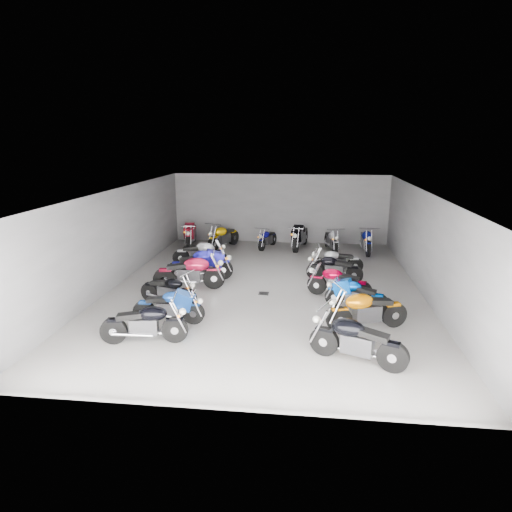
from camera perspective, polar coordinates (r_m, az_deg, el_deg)
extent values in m
plane|color=gray|center=(15.08, 1.16, -4.10)|extent=(14.00, 14.00, 0.00)
cube|color=slate|center=(21.51, 3.01, 5.92)|extent=(10.00, 0.10, 3.20)
cube|color=slate|center=(15.91, -17.05, 2.23)|extent=(0.10, 14.00, 3.20)
cube|color=slate|center=(15.03, 20.53, 1.24)|extent=(0.10, 14.00, 3.20)
cube|color=black|center=(14.38, 1.22, 8.15)|extent=(10.00, 14.00, 0.04)
cube|color=black|center=(14.61, 0.97, -4.70)|extent=(0.32, 0.32, 0.01)
cylinder|color=black|center=(11.34, -10.10, -9.06)|extent=(0.66, 0.24, 0.65)
cylinder|color=black|center=(11.62, -17.37, -8.93)|extent=(0.66, 0.26, 0.65)
cube|color=#2D2D30|center=(11.42, -13.81, -8.55)|extent=(0.70, 0.41, 0.40)
ellipsoid|color=black|center=(11.26, -12.79, -7.05)|extent=(0.74, 0.51, 0.36)
cube|color=black|center=(11.38, -15.50, -7.20)|extent=(0.65, 0.38, 0.18)
cylinder|color=black|center=(12.33, -7.82, -7.11)|extent=(0.60, 0.13, 0.60)
cylinder|color=black|center=(12.71, -13.79, -6.73)|extent=(0.60, 0.15, 0.60)
cube|color=#2D2D30|center=(12.47, -10.87, -6.53)|extent=(0.61, 0.29, 0.37)
ellipsoid|color=navy|center=(12.31, -10.02, -5.28)|extent=(0.64, 0.38, 0.34)
cube|color=black|center=(12.47, -12.25, -5.32)|extent=(0.57, 0.27, 0.17)
cylinder|color=black|center=(13.47, -8.55, -5.25)|extent=(0.60, 0.29, 0.59)
cylinder|color=black|center=(14.21, -13.11, -4.42)|extent=(0.60, 0.31, 0.59)
cube|color=#2D2D30|center=(13.80, -10.91, -4.46)|extent=(0.66, 0.44, 0.37)
ellipsoid|color=black|center=(13.60, -10.26, -3.41)|extent=(0.71, 0.54, 0.33)
cube|color=black|center=(13.89, -11.96, -3.27)|extent=(0.61, 0.42, 0.17)
cylinder|color=black|center=(15.04, -5.28, -2.78)|extent=(0.73, 0.27, 0.72)
cylinder|color=black|center=(15.19, -11.41, -2.84)|extent=(0.73, 0.29, 0.72)
cube|color=#2D2D30|center=(15.06, -8.37, -2.41)|extent=(0.77, 0.46, 0.45)
ellipsoid|color=#A61132|center=(14.94, -7.48, -1.08)|extent=(0.83, 0.57, 0.40)
cube|color=black|center=(15.01, -9.78, -1.28)|extent=(0.73, 0.43, 0.20)
cylinder|color=black|center=(16.00, -4.16, -1.71)|extent=(0.72, 0.34, 0.71)
cylinder|color=black|center=(15.93, -9.90, -1.97)|extent=(0.72, 0.36, 0.71)
cube|color=#2D2D30|center=(15.91, -7.04, -1.46)|extent=(0.78, 0.52, 0.44)
ellipsoid|color=#1C19A0|center=(15.83, -6.20, -0.19)|extent=(0.85, 0.64, 0.40)
cube|color=black|center=(15.82, -8.35, -0.44)|extent=(0.73, 0.49, 0.20)
cylinder|color=black|center=(17.63, -4.72, -0.28)|extent=(0.65, 0.16, 0.65)
cylinder|color=black|center=(17.91, -9.35, -0.20)|extent=(0.65, 0.18, 0.65)
cube|color=#2D2D30|center=(17.73, -7.06, 0.08)|extent=(0.67, 0.33, 0.40)
ellipsoid|color=silver|center=(17.61, -6.39, 1.08)|extent=(0.70, 0.44, 0.36)
cube|color=black|center=(17.73, -8.12, 0.98)|extent=(0.63, 0.31, 0.18)
cylinder|color=black|center=(10.65, 8.53, -10.49)|extent=(0.68, 0.40, 0.68)
cylinder|color=black|center=(10.26, 16.74, -11.99)|extent=(0.69, 0.42, 0.68)
cube|color=#2D2D30|center=(10.39, 12.58, -10.73)|extent=(0.76, 0.57, 0.43)
ellipsoid|color=black|center=(10.31, 11.43, -8.78)|extent=(0.83, 0.68, 0.38)
cube|color=black|center=(10.18, 14.52, -9.54)|extent=(0.71, 0.53, 0.19)
cylinder|color=black|center=(11.92, 10.36, -7.80)|extent=(0.68, 0.35, 0.67)
cylinder|color=black|center=(12.56, 16.86, -7.03)|extent=(0.69, 0.37, 0.67)
cube|color=#2D2D30|center=(12.18, 13.73, -6.96)|extent=(0.75, 0.52, 0.42)
ellipsoid|color=#CC6B04|center=(11.97, 12.82, -5.57)|extent=(0.81, 0.63, 0.38)
cube|color=black|center=(12.22, 15.24, -5.50)|extent=(0.70, 0.49, 0.19)
cylinder|color=black|center=(13.68, 9.78, -5.03)|extent=(0.58, 0.31, 0.57)
cylinder|color=black|center=(13.38, 15.10, -5.79)|extent=(0.58, 0.33, 0.57)
cube|color=#2D2D30|center=(13.48, 12.43, -5.06)|extent=(0.64, 0.46, 0.36)
ellipsoid|color=#003FA5|center=(13.44, 11.69, -3.79)|extent=(0.70, 0.55, 0.32)
cube|color=black|center=(13.34, 13.68, -4.21)|extent=(0.60, 0.43, 0.16)
cylinder|color=black|center=(14.58, 7.62, -3.59)|extent=(0.63, 0.33, 0.63)
cylinder|color=black|center=(14.22, 13.07, -4.32)|extent=(0.64, 0.35, 0.63)
cube|color=#2D2D30|center=(14.35, 10.33, -3.58)|extent=(0.70, 0.49, 0.39)
ellipsoid|color=maroon|center=(14.32, 9.56, -2.28)|extent=(0.76, 0.59, 0.35)
cube|color=black|center=(14.20, 11.60, -2.69)|extent=(0.66, 0.46, 0.18)
cylinder|color=black|center=(16.09, 7.37, -1.89)|extent=(0.61, 0.23, 0.60)
cylinder|color=black|center=(15.92, 12.20, -2.28)|extent=(0.62, 0.25, 0.60)
cube|color=#2D2D30|center=(15.97, 9.79, -1.77)|extent=(0.65, 0.39, 0.38)
ellipsoid|color=black|center=(15.91, 9.10, -0.67)|extent=(0.70, 0.49, 0.34)
cube|color=black|center=(15.86, 10.90, -0.94)|extent=(0.61, 0.36, 0.17)
cylinder|color=black|center=(16.78, 7.80, -1.23)|extent=(0.61, 0.21, 0.59)
cylinder|color=black|center=(17.07, 12.26, -1.16)|extent=(0.61, 0.23, 0.59)
cube|color=#2D2D30|center=(16.89, 10.07, -0.89)|extent=(0.64, 0.37, 0.37)
ellipsoid|color=#A6A7AB|center=(16.77, 9.43, 0.08)|extent=(0.68, 0.46, 0.33)
cube|color=black|center=(16.89, 11.09, -0.03)|extent=(0.60, 0.34, 0.17)
cylinder|color=black|center=(20.44, -8.40, 1.79)|extent=(0.23, 0.73, 0.72)
cylinder|color=black|center=(22.02, -7.82, 2.73)|extent=(0.26, 0.74, 0.72)
cube|color=#2D2D30|center=(21.21, -8.11, 2.57)|extent=(0.43, 0.77, 0.45)
ellipsoid|color=maroon|center=(20.89, -8.23, 3.40)|extent=(0.54, 0.82, 0.41)
cube|color=black|center=(21.50, -8.01, 3.60)|extent=(0.40, 0.72, 0.21)
cylinder|color=black|center=(19.98, -5.33, 1.52)|extent=(0.41, 0.68, 0.68)
cylinder|color=black|center=(21.20, -2.86, 2.33)|extent=(0.43, 0.68, 0.68)
cube|color=#2D2D30|center=(20.56, -4.06, 2.23)|extent=(0.58, 0.76, 0.42)
ellipsoid|color=#F7B705|center=(20.30, -4.46, 3.04)|extent=(0.69, 0.83, 0.38)
cube|color=black|center=(20.77, -3.54, 3.20)|extent=(0.54, 0.71, 0.19)
cylinder|color=black|center=(19.96, 0.74, 1.41)|extent=(0.28, 0.57, 0.57)
cylinder|color=black|center=(21.11, 2.13, 2.13)|extent=(0.30, 0.58, 0.57)
cube|color=#2D2D30|center=(20.52, 1.45, 2.02)|extent=(0.43, 0.63, 0.35)
ellipsoid|color=#0F0C7C|center=(20.28, 1.25, 2.69)|extent=(0.52, 0.68, 0.32)
cube|color=black|center=(20.72, 1.76, 2.84)|extent=(0.40, 0.59, 0.16)
cylinder|color=black|center=(19.72, 5.01, 1.44)|extent=(0.29, 0.75, 0.73)
cylinder|color=black|center=(21.30, 6.05, 2.39)|extent=(0.31, 0.75, 0.73)
cube|color=#2D2D30|center=(20.49, 5.56, 2.24)|extent=(0.49, 0.80, 0.46)
ellipsoid|color=black|center=(20.17, 5.42, 3.12)|extent=(0.60, 0.85, 0.41)
cube|color=black|center=(20.77, 5.80, 3.31)|extent=(0.45, 0.75, 0.21)
cylinder|color=black|center=(19.67, 9.85, 1.07)|extent=(0.24, 0.63, 0.62)
cylinder|color=black|center=(20.99, 8.92, 1.95)|extent=(0.26, 0.63, 0.62)
cube|color=#2D2D30|center=(20.31, 9.38, 1.79)|extent=(0.41, 0.67, 0.38)
ellipsoid|color=silver|center=(20.04, 9.56, 2.51)|extent=(0.51, 0.72, 0.35)
cube|color=black|center=(20.54, 9.21, 2.71)|extent=(0.38, 0.63, 0.18)
cylinder|color=black|center=(19.52, 13.85, 0.85)|extent=(0.15, 0.69, 0.68)
cylinder|color=black|center=(21.01, 13.27, 1.85)|extent=(0.18, 0.69, 0.68)
cube|color=#2D2D30|center=(20.24, 13.57, 1.66)|extent=(0.34, 0.70, 0.43)
ellipsoid|color=#0A138D|center=(19.94, 13.72, 2.47)|extent=(0.44, 0.73, 0.38)
cube|color=black|center=(20.51, 13.49, 2.69)|extent=(0.31, 0.66, 0.19)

